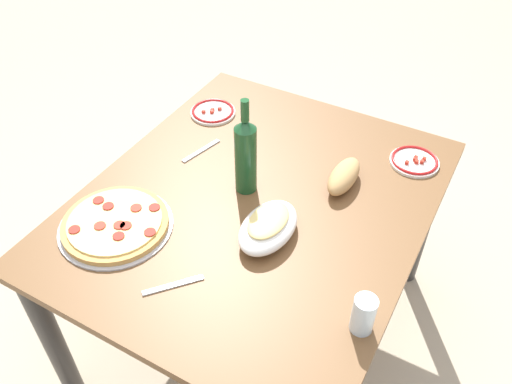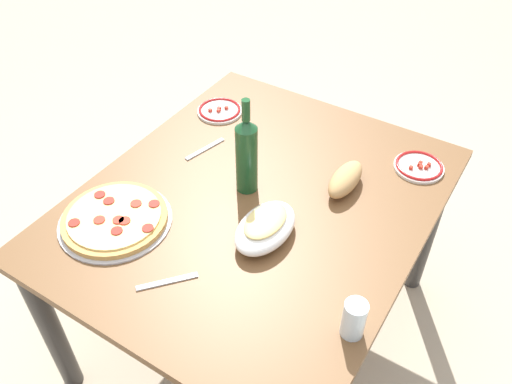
% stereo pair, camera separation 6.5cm
% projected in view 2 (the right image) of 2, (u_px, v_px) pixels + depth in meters
% --- Properties ---
extents(ground_plane, '(8.00, 8.00, 0.00)m').
position_uv_depth(ground_plane, '(256.00, 327.00, 2.19)').
color(ground_plane, tan).
rests_on(ground_plane, ground).
extents(dining_table, '(1.25, 1.04, 0.72)m').
position_uv_depth(dining_table, '(256.00, 223.00, 1.78)').
color(dining_table, brown).
rests_on(dining_table, ground).
extents(pepperoni_pizza, '(0.35, 0.35, 0.03)m').
position_uv_depth(pepperoni_pizza, '(115.00, 219.00, 1.62)').
color(pepperoni_pizza, '#B7B7BC').
rests_on(pepperoni_pizza, dining_table).
extents(baked_pasta_dish, '(0.24, 0.15, 0.08)m').
position_uv_depth(baked_pasta_dish, '(265.00, 226.00, 1.56)').
color(baked_pasta_dish, white).
rests_on(baked_pasta_dish, dining_table).
extents(wine_bottle, '(0.07, 0.07, 0.34)m').
position_uv_depth(wine_bottle, '(247.00, 154.00, 1.65)').
color(wine_bottle, '#194723').
rests_on(wine_bottle, dining_table).
extents(water_glass, '(0.06, 0.06, 0.11)m').
position_uv_depth(water_glass, '(354.00, 319.00, 1.30)').
color(water_glass, silver).
rests_on(water_glass, dining_table).
extents(side_plate_near, '(0.17, 0.17, 0.02)m').
position_uv_depth(side_plate_near, '(419.00, 166.00, 1.81)').
color(side_plate_near, white).
rests_on(side_plate_near, dining_table).
extents(side_plate_far, '(0.17, 0.17, 0.02)m').
position_uv_depth(side_plate_far, '(220.00, 110.00, 2.06)').
color(side_plate_far, white).
rests_on(side_plate_far, dining_table).
extents(bread_loaf, '(0.19, 0.08, 0.07)m').
position_uv_depth(bread_loaf, '(345.00, 179.00, 1.72)').
color(bread_loaf, tan).
rests_on(bread_loaf, dining_table).
extents(fork_left, '(0.17, 0.06, 0.00)m').
position_uv_depth(fork_left, '(205.00, 149.00, 1.89)').
color(fork_left, '#B7B7BC').
rests_on(fork_left, dining_table).
extents(fork_right, '(0.14, 0.12, 0.00)m').
position_uv_depth(fork_right, '(167.00, 282.00, 1.45)').
color(fork_right, '#B7B7BC').
rests_on(fork_right, dining_table).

